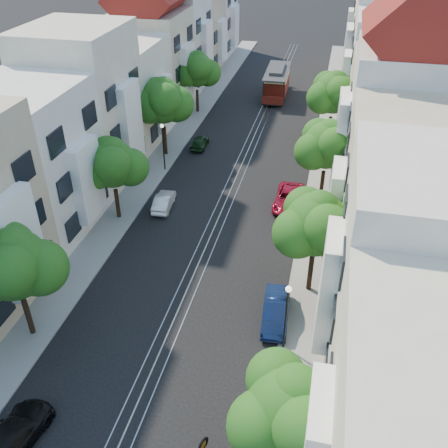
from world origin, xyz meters
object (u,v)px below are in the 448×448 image
Objects in this scene: tree_w_c at (163,102)px; tree_w_d at (197,71)px; lamp_east at (287,308)px; parked_car_w_far at (200,142)px; parked_car_e_mid at (276,311)px; tree_e_a at (293,412)px; tree_w_b at (113,165)px; tree_w_a at (14,266)px; lamp_west at (163,140)px; tree_e_c at (327,146)px; tree_e_d at (334,94)px; parked_car_w_near at (11,439)px; tree_e_b at (317,226)px; parked_car_w_mid at (164,201)px; parked_car_e_far at (289,199)px; cable_car at (277,81)px.

tree_w_c is 1.09× the size of tree_w_d.
lamp_east reaches higher than parked_car_w_far.
lamp_east is 3.06m from parked_car_e_mid.
tree_e_a is 1.00× the size of tree_w_b.
tree_w_a is 34.00m from tree_w_d.
lamp_west is (0.84, -13.98, -1.75)m from tree_w_d.
tree_e_c is 0.95× the size of tree_e_d.
tree_e_b is at bearing -125.94° from parked_car_w_near.
tree_e_d is (0.00, 34.00, 0.47)m from tree_e_a.
tree_e_d is 37.38m from parked_car_w_near.
tree_e_b reaches higher than lamp_east.
lamp_west is at bearing 136.15° from tree_e_b.
tree_e_d is 0.97× the size of tree_w_c.
tree_w_a is at bearing 160.85° from tree_e_a.
tree_w_b is at bearing 143.42° from lamp_east.
parked_car_w_mid is (-10.00, 10.10, -0.10)m from parked_car_e_mid.
parked_car_w_far is (-11.84, -3.70, -4.32)m from tree_e_d.
tree_e_d is 32.38m from tree_w_a.
tree_e_d is 1.46× the size of parked_car_e_far.
tree_w_c is 14.38m from parked_car_e_far.
tree_w_d is at bearing 109.27° from parked_car_e_mid.
lamp_west reaches higher than parked_car_e_far.
tree_w_d is 2.04× the size of parked_car_w_far.
tree_w_d reaches higher than cable_car.
tree_w_b is 8.22m from lamp_west.
cable_car is at bearing 101.41° from parked_car_e_far.
tree_w_c is 1.71× the size of lamp_east.
tree_e_c is 16.10m from lamp_east.
tree_w_b is at bearing 130.27° from tree_e_a.
parked_car_w_mid is at bearing -82.14° from tree_w_d.
tree_e_a and tree_w_b have the same top height.
tree_w_b is 18.84m from parked_car_w_near.
lamp_west reaches higher than parked_car_w_mid.
tree_w_b is 14.08m from parked_car_w_far.
tree_e_b is at bearing 25.92° from tree_w_a.
tree_w_a is at bearing -92.40° from lamp_west.
parked_car_w_near is at bearing 84.91° from parked_car_w_mid.
tree_w_a is 0.94× the size of tree_w_c.
tree_e_d is 1.70× the size of parked_car_e_mid.
parked_car_e_far is at bearing 20.51° from tree_w_b.
cable_car is at bearing -109.04° from parked_car_w_far.
parked_car_w_near is 1.39× the size of parked_car_w_far.
parked_car_e_far is at bearing 95.51° from lamp_east.
tree_e_c is at bearing -75.25° from cable_car.
tree_e_d is at bearing 49.73° from tree_w_b.
parked_car_w_near reaches higher than parked_car_w_far.
cable_car is at bearing 101.23° from tree_e_b.
tree_w_d reaches higher than tree_w_b.
tree_e_a is 21.96m from parked_car_e_far.
parked_car_w_far is (-11.84, 30.30, -3.85)m from tree_e_a.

